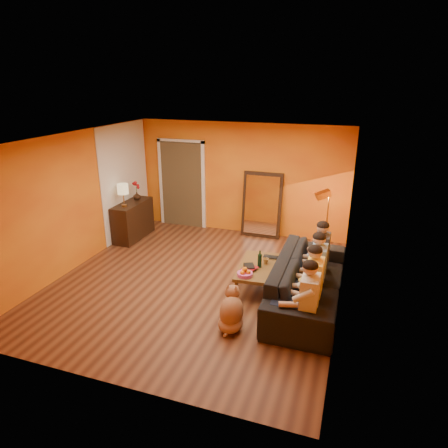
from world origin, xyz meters
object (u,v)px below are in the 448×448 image
(wine_bottle, at_px, (260,259))
(vase, at_px, (137,196))
(floor_lamp, at_px, (326,227))
(dog, at_px, (232,309))
(sofa, at_px, (308,281))
(person_far_right, at_px, (322,254))
(laptop, at_px, (272,258))
(table_lamp, at_px, (123,195))
(person_mid_left, at_px, (314,283))
(mirror_frame, at_px, (262,205))
(coffee_table, at_px, (257,276))
(tumbler, at_px, (266,261))
(person_far_left, at_px, (309,301))
(sideboard, at_px, (133,220))
(person_mid_right, at_px, (318,268))

(wine_bottle, bearing_deg, vase, 153.66)
(floor_lamp, bearing_deg, dog, -131.87)
(sofa, height_order, person_far_right, person_far_right)
(floor_lamp, xyz_separation_m, laptop, (-0.84, -1.19, -0.29))
(table_lamp, height_order, person_far_right, table_lamp)
(dog, height_order, person_far_right, person_far_right)
(person_mid_left, bearing_deg, floor_lamp, 90.77)
(floor_lamp, relative_size, wine_bottle, 4.65)
(person_mid_left, bearing_deg, table_lamp, 158.13)
(table_lamp, distance_m, laptop, 3.64)
(floor_lamp, bearing_deg, mirror_frame, 127.87)
(mirror_frame, bearing_deg, laptop, -71.30)
(coffee_table, distance_m, dog, 1.36)
(mirror_frame, bearing_deg, tumbler, -74.40)
(mirror_frame, height_order, vase, mirror_frame)
(sofa, height_order, person_far_left, person_far_left)
(person_mid_left, xyz_separation_m, vase, (-4.37, 2.30, 0.33))
(wine_bottle, distance_m, tumbler, 0.21)
(sideboard, distance_m, wine_bottle, 3.66)
(tumbler, xyz_separation_m, laptop, (0.06, 0.23, -0.04))
(table_lamp, relative_size, person_mid_left, 0.42)
(wine_bottle, relative_size, vase, 1.69)
(coffee_table, distance_m, wine_bottle, 0.37)
(table_lamp, height_order, floor_lamp, floor_lamp)
(person_mid_left, bearing_deg, dog, -148.38)
(person_mid_left, bearing_deg, tumbler, 139.09)
(mirror_frame, height_order, person_far_right, mirror_frame)
(mirror_frame, distance_m, dog, 3.86)
(sideboard, height_order, person_mid_right, person_mid_right)
(sideboard, distance_m, sofa, 4.53)
(person_far_left, relative_size, tumbler, 11.64)
(person_mid_right, bearing_deg, sideboard, 161.00)
(table_lamp, xyz_separation_m, person_mid_right, (4.37, -1.20, -0.49))
(laptop, bearing_deg, person_mid_right, -29.23)
(dog, bearing_deg, mirror_frame, 84.30)
(dog, bearing_deg, person_far_right, 45.35)
(coffee_table, relative_size, dog, 1.82)
(person_far_right, bearing_deg, person_far_left, -90.00)
(wine_bottle, bearing_deg, sideboard, 157.17)
(table_lamp, distance_m, person_far_right, 4.45)
(table_lamp, distance_m, person_far_left, 4.97)
(sofa, distance_m, wine_bottle, 0.91)
(sideboard, distance_m, vase, 0.57)
(floor_lamp, height_order, laptop, floor_lamp)
(table_lamp, bearing_deg, person_far_right, -8.52)
(vase, bearing_deg, coffee_table, -25.99)
(person_far_left, xyz_separation_m, vase, (-4.37, 2.85, 0.33))
(dog, distance_m, person_far_left, 1.13)
(person_mid_right, bearing_deg, wine_bottle, 175.10)
(laptop, bearing_deg, floor_lamp, 54.79)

